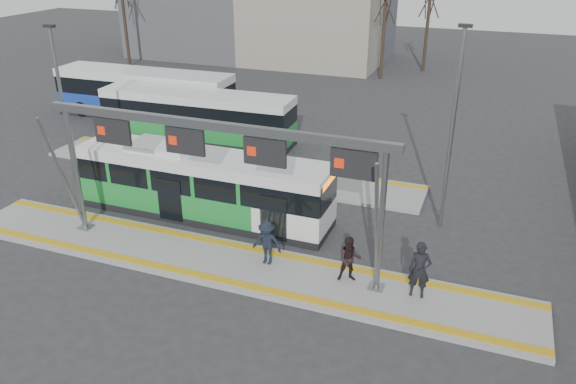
# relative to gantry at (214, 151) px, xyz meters

# --- Properties ---
(ground) EXTENTS (120.00, 120.00, 0.00)m
(ground) POSITION_rel_gantry_xyz_m (0.35, -0.25, -4.30)
(ground) COLOR #2D2D30
(ground) RESTS_ON ground
(platform_main) EXTENTS (22.00, 3.00, 0.15)m
(platform_main) POSITION_rel_gantry_xyz_m (0.35, -0.25, -4.22)
(platform_main) COLOR gray
(platform_main) RESTS_ON ground
(platform_second) EXTENTS (20.00, 3.00, 0.15)m
(platform_second) POSITION_rel_gantry_xyz_m (-3.65, 7.75, -4.22)
(platform_second) COLOR gray
(platform_second) RESTS_ON ground
(tactile_main) EXTENTS (22.00, 2.65, 0.02)m
(tactile_main) POSITION_rel_gantry_xyz_m (0.35, -0.25, -4.14)
(tactile_main) COLOR gold
(tactile_main) RESTS_ON platform_main
(tactile_second) EXTENTS (20.00, 0.35, 0.02)m
(tactile_second) POSITION_rel_gantry_xyz_m (-3.65, 8.90, -4.14)
(tactile_second) COLOR gold
(tactile_second) RESTS_ON platform_second
(gantry) EXTENTS (13.00, 1.68, 5.20)m
(gantry) POSITION_rel_gantry_xyz_m (0.00, 0.00, 0.00)
(gantry) COLOR slate
(gantry) RESTS_ON platform_main
(hero_bus) EXTENTS (11.07, 2.37, 3.04)m
(hero_bus) POSITION_rel_gantry_xyz_m (-2.34, 3.03, -2.91)
(hero_bus) COLOR black
(hero_bus) RESTS_ON ground
(bg_bus_green) EXTENTS (11.44, 2.82, 2.84)m
(bg_bus_green) POSITION_rel_gantry_xyz_m (-7.28, 11.47, -2.90)
(bg_bus_green) COLOR black
(bg_bus_green) RESTS_ON ground
(bg_bus_blue) EXTENTS (11.84, 2.90, 3.07)m
(bg_bus_blue) POSITION_rel_gantry_xyz_m (-12.59, 14.10, -2.78)
(bg_bus_blue) COLOR black
(bg_bus_blue) RESTS_ON ground
(passenger_a) EXTENTS (0.75, 0.53, 1.96)m
(passenger_a) POSITION_rel_gantry_xyz_m (7.20, 0.09, -3.17)
(passenger_a) COLOR black
(passenger_a) RESTS_ON platform_main
(passenger_b) EXTENTS (0.97, 0.87, 1.64)m
(passenger_b) POSITION_rel_gantry_xyz_m (4.86, 0.17, -3.33)
(passenger_b) COLOR black
(passenger_b) RESTS_ON platform_main
(passenger_c) EXTENTS (1.10, 0.65, 1.68)m
(passenger_c) POSITION_rel_gantry_xyz_m (1.80, 0.19, -3.31)
(passenger_c) COLOR black
(passenger_c) RESTS_ON platform_main
(tree_left) EXTENTS (1.40, 1.40, 7.90)m
(tree_left) POSITION_rel_gantry_xyz_m (-0.58, 30.27, 1.69)
(tree_left) COLOR #382B21
(tree_left) RESTS_ON ground
(lamp_west) EXTENTS (0.50, 0.25, 7.44)m
(lamp_west) POSITION_rel_gantry_xyz_m (-9.89, 3.94, -0.34)
(lamp_west) COLOR slate
(lamp_west) RESTS_ON ground
(lamp_east) EXTENTS (0.50, 0.25, 8.11)m
(lamp_east) POSITION_rel_gantry_xyz_m (7.29, 5.62, -0.00)
(lamp_east) COLOR slate
(lamp_east) RESTS_ON ground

